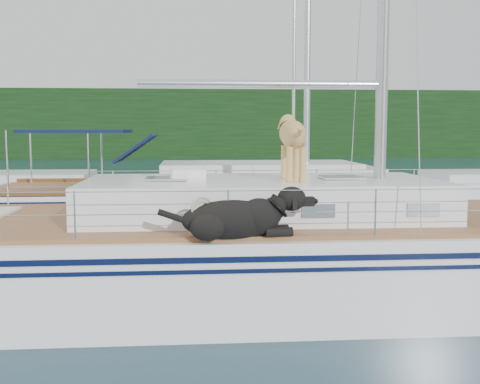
{
  "coord_description": "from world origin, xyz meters",
  "views": [
    {
      "loc": [
        -0.23,
        -8.85,
        2.55
      ],
      "look_at": [
        0.5,
        0.2,
        1.6
      ],
      "focal_mm": 45.0,
      "sensor_mm": 36.0,
      "label": 1
    }
  ],
  "objects": [
    {
      "name": "neighbor_sailboat",
      "position": [
        0.35,
        6.02,
        0.63
      ],
      "size": [
        11.0,
        3.5,
        13.3
      ],
      "color": "white",
      "rests_on": "ground"
    },
    {
      "name": "shore_bank",
      "position": [
        0.0,
        46.2,
        0.6
      ],
      "size": [
        92.0,
        1.0,
        1.2
      ],
      "primitive_type": "cube",
      "color": "#595147",
      "rests_on": "ground"
    },
    {
      "name": "ground",
      "position": [
        0.0,
        0.0,
        0.0
      ],
      "size": [
        120.0,
        120.0,
        0.0
      ],
      "primitive_type": "plane",
      "color": "black",
      "rests_on": "ground"
    },
    {
      "name": "tree_line",
      "position": [
        0.0,
        45.0,
        3.0
      ],
      "size": [
        90.0,
        3.0,
        6.0
      ],
      "primitive_type": "cube",
      "color": "black",
      "rests_on": "ground"
    },
    {
      "name": "main_sailboat",
      "position": [
        0.1,
        -0.01,
        0.68
      ],
      "size": [
        12.0,
        3.92,
        14.01
      ],
      "color": "white",
      "rests_on": "ground"
    },
    {
      "name": "bg_boat_center",
      "position": [
        4.0,
        16.0,
        0.45
      ],
      "size": [
        7.2,
        3.0,
        11.65
      ],
      "color": "white",
      "rests_on": "ground"
    }
  ]
}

